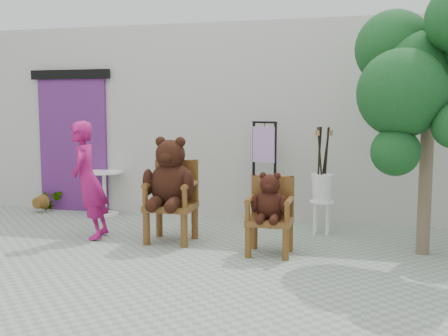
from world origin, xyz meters
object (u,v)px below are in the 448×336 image
stool_bucket (322,187)px  chair_big (171,183)px  display_stand (264,185)px  tree (429,65)px  chair_small (270,206)px  person (88,181)px  cafe_table (104,188)px

stool_bucket → chair_big: bearing=-153.8°
display_stand → chair_big: bearing=-107.3°
display_stand → tree: (2.05, -1.11, 1.60)m
chair_small → tree: bearing=12.8°
person → stool_bucket: (2.95, 0.99, -0.12)m
chair_big → tree: tree is taller
person → cafe_table: size_ratio=2.17×
cafe_table → display_stand: (2.60, -0.13, 0.14)m
chair_small → stool_bucket: 1.28m
display_stand → tree: tree is taller
chair_small → cafe_table: 3.35m
chair_small → tree: tree is taller
person → tree: tree is taller
chair_big → cafe_table: size_ratio=1.91×
chair_big → person: size_ratio=0.88×
person → stool_bucket: person is taller
chair_small → tree: 2.40m
display_stand → person: bearing=-126.4°
cafe_table → stool_bucket: size_ratio=0.48×
cafe_table → tree: bearing=-14.9°
chair_small → tree: size_ratio=0.32×
chair_big → tree: size_ratio=0.44×
chair_small → person: 2.44m
chair_small → tree: (1.73, 0.39, 1.62)m
chair_big → person: 1.11m
stool_bucket → tree: 2.10m
chair_big → cafe_table: bearing=139.8°
cafe_table → stool_bucket: 3.49m
display_stand → tree: bearing=-7.3°
stool_bucket → tree: (1.20, -0.78, 1.54)m
chair_small → display_stand: display_stand is taller
chair_big → stool_bucket: bearing=26.2°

